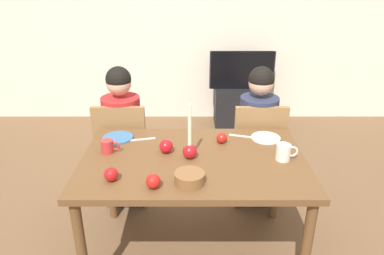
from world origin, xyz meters
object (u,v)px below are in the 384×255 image
object	(u,v)px
mug_right	(282,152)
apple_by_right_mug	(165,146)
dining_table	(192,169)
chair_left	(122,148)
mug_left	(106,147)
apple_near_candle	(220,138)
person_left_child	(122,140)
tv_stand	(238,106)
bowl_walnuts	(188,178)
tv	(240,70)
plate_left	(116,138)
apple_by_left_plate	(110,174)
plate_right	(264,138)
apple_far_edge	(152,181)
person_right_child	(255,139)
candle_centerpiece	(188,148)
chair_right	(255,148)

from	to	relation	value
mug_right	apple_by_right_mug	world-z (taller)	mug_right
dining_table	chair_left	bearing A→B (deg)	132.92
mug_left	apple_near_candle	world-z (taller)	mug_left
person_left_child	mug_right	distance (m)	1.32
person_left_child	apple_near_candle	size ratio (longest dim) A/B	16.05
person_left_child	tv_stand	bearing A→B (deg)	54.95
bowl_walnuts	apple_near_candle	size ratio (longest dim) A/B	2.30
dining_table	tv	size ratio (longest dim) A/B	1.77
plate_left	apple_by_left_plate	size ratio (longest dim) A/B	2.64
apple_by_left_plate	plate_right	bearing A→B (deg)	29.43
tv_stand	mug_left	xyz separation A→B (m)	(-1.15, -2.23, 0.55)
mug_right	apple_far_edge	distance (m)	0.83
mug_right	apple_far_edge	bearing A→B (deg)	-157.96
person_left_child	bowl_walnuts	world-z (taller)	person_left_child
dining_table	apple_by_right_mug	bearing A→B (deg)	157.08
tv	apple_far_edge	xyz separation A→B (m)	(-0.82, -2.64, 0.08)
person_left_child	tv	xyz separation A→B (m)	(1.16, 1.66, 0.14)
apple_near_candle	person_left_child	bearing A→B (deg)	150.62
bowl_walnuts	apple_far_edge	xyz separation A→B (m)	(-0.19, -0.05, 0.01)
dining_table	mug_right	xyz separation A→B (m)	(0.56, -0.02, 0.14)
person_right_child	bowl_walnuts	distance (m)	1.09
chair_left	tv	distance (m)	2.06
mug_right	apple_near_candle	distance (m)	0.43
chair_left	apple_by_left_plate	xyz separation A→B (m)	(0.11, -0.87, 0.28)
tv	apple_far_edge	bearing A→B (deg)	-107.23
tv	mug_right	size ratio (longest dim) A/B	5.82
apple_far_edge	bowl_walnuts	bearing A→B (deg)	13.81
dining_table	apple_by_left_plate	bearing A→B (deg)	-150.16
tv_stand	candle_centerpiece	bearing A→B (deg)	-105.16
chair_right	apple_by_right_mug	distance (m)	0.92
dining_table	bowl_walnuts	xyz separation A→B (m)	(-0.02, -0.29, 0.11)
bowl_walnuts	apple_by_right_mug	bearing A→B (deg)	112.83
dining_table	mug_right	world-z (taller)	mug_right
candle_centerpiece	bowl_walnuts	distance (m)	0.29
plate_left	person_right_child	bearing A→B (deg)	18.91
plate_left	tv_stand	bearing A→B (deg)	60.80
dining_table	apple_by_left_plate	xyz separation A→B (m)	(-0.46, -0.26, 0.12)
chair_right	tv_stand	bearing A→B (deg)	87.11
person_left_child	tv_stand	distance (m)	2.05
tv_stand	apple_near_candle	distance (m)	2.19
mug_right	bowl_walnuts	bearing A→B (deg)	-155.38
person_right_child	apple_near_candle	world-z (taller)	person_right_child
chair_left	tv_stand	size ratio (longest dim) A/B	1.41
bowl_walnuts	apple_by_right_mug	world-z (taller)	apple_by_right_mug
dining_table	person_left_child	distance (m)	0.86
person_left_child	candle_centerpiece	bearing A→B (deg)	-49.82
apple_far_edge	apple_near_candle	bearing A→B (deg)	53.36
chair_right	person_left_child	distance (m)	1.08
chair_left	plate_left	distance (m)	0.41
chair_right	bowl_walnuts	distance (m)	1.08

